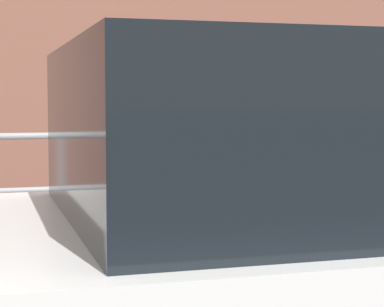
% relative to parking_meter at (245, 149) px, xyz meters
% --- Properties ---
extents(sidewalk_curb, '(36.00, 3.05, 0.14)m').
position_rel_parking_meter_xyz_m(sidewalk_curb, '(0.32, 1.02, -1.18)').
color(sidewalk_curb, gray).
rests_on(sidewalk_curb, ground).
extents(parking_meter, '(0.18, 0.18, 1.52)m').
position_rel_parking_meter_xyz_m(parking_meter, '(0.00, 0.00, 0.00)').
color(parking_meter, slate).
rests_on(parking_meter, sidewalk_curb).
extents(pedestrian_at_meter, '(0.72, 0.48, 1.64)m').
position_rel_parking_meter_xyz_m(pedestrian_at_meter, '(-0.52, 0.14, -0.18)').
color(pedestrian_at_meter, black).
rests_on(pedestrian_at_meter, sidewalk_curb).
extents(parked_sedan_white, '(4.63, 1.89, 1.76)m').
position_rel_parking_meter_xyz_m(parked_sedan_white, '(-0.21, -1.53, -0.38)').
color(parked_sedan_white, white).
rests_on(parked_sedan_white, ground).
extents(background_railing, '(24.06, 0.06, 1.12)m').
position_rel_parking_meter_xyz_m(background_railing, '(0.32, 2.44, -0.32)').
color(background_railing, gray).
rests_on(background_railing, sidewalk_curb).
extents(backdrop_wall, '(32.00, 0.50, 3.02)m').
position_rel_parking_meter_xyz_m(backdrop_wall, '(0.32, 5.51, 0.26)').
color(backdrop_wall, brown).
rests_on(backdrop_wall, ground).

